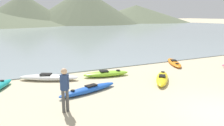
% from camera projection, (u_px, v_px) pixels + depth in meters
% --- Properties ---
extents(bay_water, '(160.00, 70.00, 0.06)m').
position_uv_depth(bay_water, '(43.00, 33.00, 46.33)').
color(bay_water, gray).
rests_on(bay_water, ground_plane).
extents(far_hill_midleft, '(38.01, 38.01, 12.09)m').
position_uv_depth(far_hill_midleft, '(24.00, 9.00, 87.46)').
color(far_hill_midleft, '#5B664C').
rests_on(far_hill_midleft, ground_plane).
extents(far_hill_midright, '(49.21, 49.21, 15.31)m').
position_uv_depth(far_hill_midright, '(84.00, 6.00, 96.86)').
color(far_hill_midright, '#5B664C').
rests_on(far_hill_midright, ground_plane).
extents(far_hill_right, '(58.14, 58.14, 9.21)m').
position_uv_depth(far_hill_right, '(136.00, 14.00, 122.11)').
color(far_hill_right, '#5B664C').
rests_on(far_hill_right, ground_plane).
extents(kayak_on_sand_0, '(3.22, 1.38, 0.35)m').
position_uv_depth(kayak_on_sand_0, '(89.00, 89.00, 10.55)').
color(kayak_on_sand_0, blue).
rests_on(kayak_on_sand_0, ground_plane).
extents(kayak_on_sand_1, '(2.16, 3.16, 0.29)m').
position_uv_depth(kayak_on_sand_1, '(174.00, 63.00, 16.65)').
color(kayak_on_sand_1, orange).
rests_on(kayak_on_sand_1, ground_plane).
extents(kayak_on_sand_3, '(2.44, 2.67, 0.38)m').
position_uv_depth(kayak_on_sand_3, '(162.00, 78.00, 12.36)').
color(kayak_on_sand_3, yellow).
rests_on(kayak_on_sand_3, ground_plane).
extents(kayak_on_sand_5, '(2.88, 1.21, 0.37)m').
position_uv_depth(kayak_on_sand_5, '(106.00, 74.00, 13.33)').
color(kayak_on_sand_5, '#8CCC2D').
rests_on(kayak_on_sand_5, ground_plane).
extents(kayak_on_sand_6, '(3.39, 2.26, 0.39)m').
position_uv_depth(kayak_on_sand_6, '(49.00, 77.00, 12.52)').
color(kayak_on_sand_6, white).
rests_on(kayak_on_sand_6, ground_plane).
extents(person_near_foreground, '(0.35, 0.29, 1.74)m').
position_uv_depth(person_near_foreground, '(65.00, 87.00, 8.25)').
color(person_near_foreground, '#4C4C4C').
rests_on(person_near_foreground, ground_plane).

